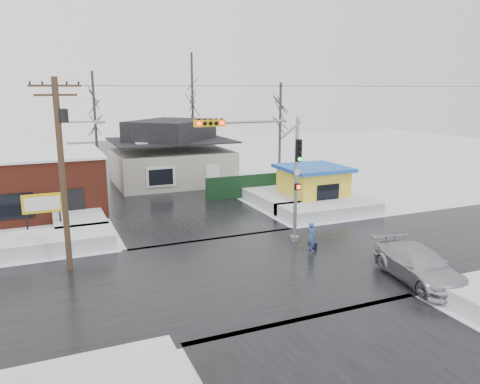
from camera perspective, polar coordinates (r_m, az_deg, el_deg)
name	(u,v)px	position (r m, az deg, el deg)	size (l,w,h in m)	color
ground	(252,270)	(22.63, 1.52, -9.50)	(120.00, 120.00, 0.00)	white
road_ns	(252,270)	(22.62, 1.52, -9.48)	(10.00, 120.00, 0.02)	black
road_ew	(252,270)	(22.62, 1.52, -9.48)	(120.00, 10.00, 0.02)	black
snowbank_nw	(46,243)	(27.27, -22.61, -5.71)	(7.00, 3.00, 0.80)	white
snowbank_ne	(329,209)	(32.56, 10.83, -2.06)	(7.00, 3.00, 0.80)	white
snowbank_nside_w	(77,216)	(32.13, -19.22, -2.75)	(3.00, 8.00, 0.80)	white
snowbank_nside_e	(270,196)	(35.75, 3.70, -0.55)	(3.00, 8.00, 0.80)	white
traffic_signal	(271,164)	(25.02, 3.82, 3.43)	(6.05, 0.68, 7.00)	gray
utility_pole	(63,164)	(22.81, -20.76, 3.21)	(3.15, 0.44, 9.00)	#382619
brick_building	(9,184)	(35.68, -26.30, 0.89)	(12.20, 8.20, 4.12)	maroon
marquee_sign	(42,205)	(29.28, -22.95, -1.43)	(2.20, 0.21, 2.55)	black
house	(171,154)	(42.84, -8.37, 4.55)	(10.40, 8.40, 5.76)	#B4B1A2
kiosk	(313,185)	(35.03, 8.86, 0.83)	(4.60, 4.60, 2.88)	yellow
fence	(253,186)	(37.19, 1.64, 0.78)	(8.00, 0.12, 1.80)	black
tree_far_left	(93,94)	(45.29, -17.44, 11.32)	(3.00, 3.00, 10.00)	#332821
tree_far_mid	(192,77)	(49.32, -5.88, 13.73)	(3.00, 3.00, 12.00)	#332821
tree_far_right	(281,103)	(44.25, 4.96, 10.79)	(3.00, 3.00, 9.00)	#332821
pedestrian	(312,237)	(25.13, 8.72, -5.46)	(0.57, 0.38, 1.57)	#3956A1
car	(419,265)	(22.59, 20.96, -8.37)	(2.11, 5.18, 1.50)	#ACADB4
shopping_bag	(314,247)	(25.54, 9.06, -6.62)	(0.28, 0.12, 0.35)	black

